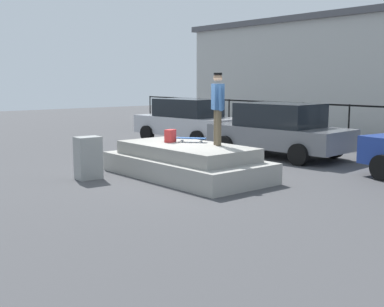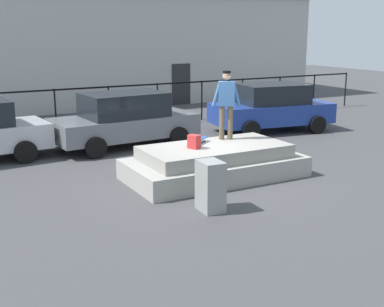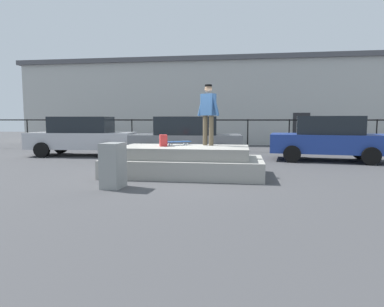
# 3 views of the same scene
# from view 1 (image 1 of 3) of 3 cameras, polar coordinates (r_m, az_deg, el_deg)

# --- Properties ---
(ground_plane) EXTENTS (60.00, 60.00, 0.00)m
(ground_plane) POSITION_cam_1_polar(r_m,az_deg,el_deg) (12.91, -0.56, -2.53)
(ground_plane) COLOR #424244
(concrete_ledge) EXTENTS (4.44, 2.23, 0.83)m
(concrete_ledge) POSITION_cam_1_polar(r_m,az_deg,el_deg) (12.70, -0.69, -0.98)
(concrete_ledge) COLOR #9E9B93
(concrete_ledge) RESTS_ON ground_plane
(skateboarder) EXTENTS (0.72, 0.45, 1.79)m
(skateboarder) POSITION_cam_1_polar(r_m,az_deg,el_deg) (12.39, 2.95, 5.71)
(skateboarder) COLOR brown
(skateboarder) RESTS_ON concrete_ledge
(skateboard) EXTENTS (0.75, 0.64, 0.12)m
(skateboard) POSITION_cam_1_polar(r_m,az_deg,el_deg) (13.06, -0.10, 1.73)
(skateboard) COLOR #264C8C
(skateboard) RESTS_ON concrete_ledge
(backpack) EXTENTS (0.29, 0.33, 0.33)m
(backpack) POSITION_cam_1_polar(r_m,az_deg,el_deg) (13.07, -2.50, 2.02)
(backpack) COLOR red
(backpack) RESTS_ON concrete_ledge
(car_silver_sedan_near) EXTENTS (4.70, 2.32, 1.72)m
(car_silver_sedan_near) POSITION_cam_1_polar(r_m,az_deg,el_deg) (19.65, -0.50, 3.81)
(car_silver_sedan_near) COLOR #B7B7BC
(car_silver_sedan_near) RESTS_ON ground_plane
(car_grey_sedan_mid) EXTENTS (4.69, 2.46, 1.72)m
(car_grey_sedan_mid) POSITION_cam_1_polar(r_m,az_deg,el_deg) (16.23, 9.94, 2.71)
(car_grey_sedan_mid) COLOR slate
(car_grey_sedan_mid) RESTS_ON ground_plane
(utility_box) EXTENTS (0.48, 0.63, 1.06)m
(utility_box) POSITION_cam_1_polar(r_m,az_deg,el_deg) (12.65, -11.79, -0.50)
(utility_box) COLOR gray
(utility_box) RESTS_ON ground_plane
(fence_row) EXTENTS (24.06, 0.06, 1.61)m
(fence_row) POSITION_cam_1_polar(r_m,az_deg,el_deg) (18.32, 17.52, 3.91)
(fence_row) COLOR black
(fence_row) RESTS_ON ground_plane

